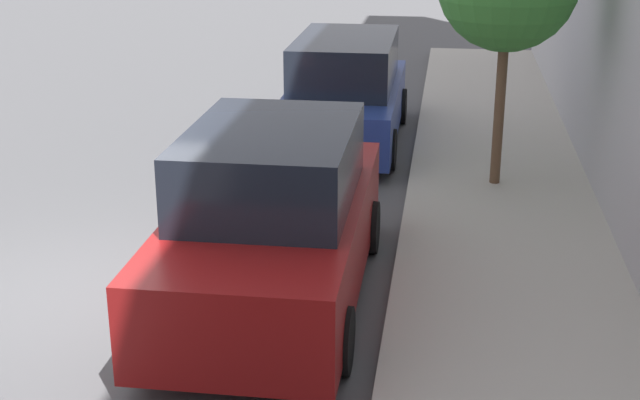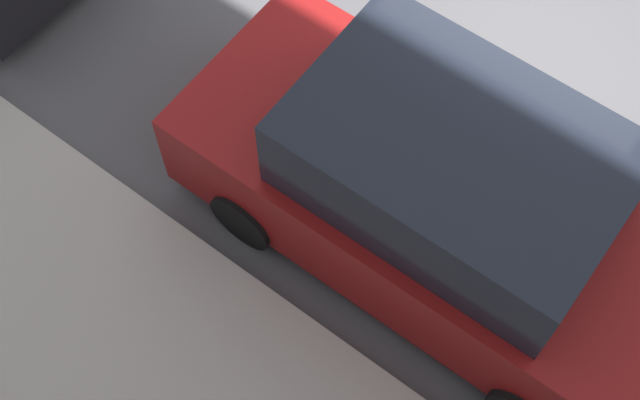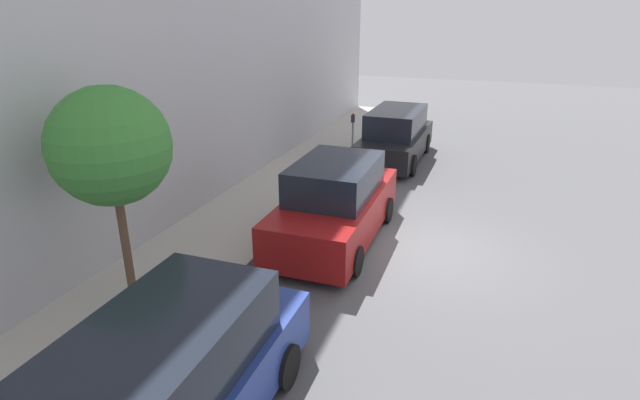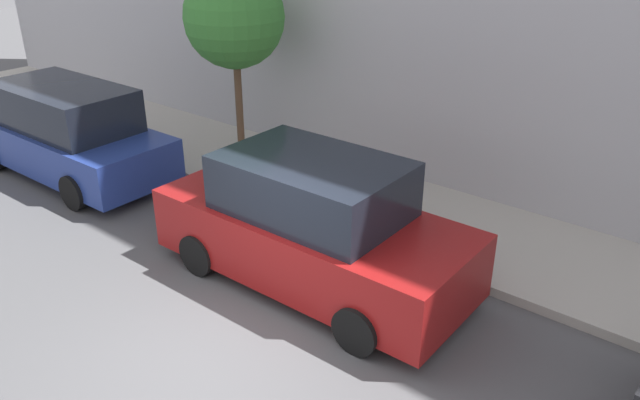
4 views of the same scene
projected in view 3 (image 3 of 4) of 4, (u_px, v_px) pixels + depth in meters
The scene contains 7 objects.
ground_plane at pixel (427, 250), 11.62m from camera, with size 60.00×60.00×0.00m, color #515154.
sidewalk at pixel (242, 219), 13.13m from camera, with size 2.72×32.00×0.15m.
parked_minivan_nearest at pixel (396, 136), 18.00m from camera, with size 2.02×4.92×1.90m.
parked_suv_second at pixel (335, 204), 11.79m from camera, with size 2.08×4.81×1.98m.
parked_minivan_third at pixel (167, 389), 6.09m from camera, with size 2.02×4.92×1.90m.
parking_meter_near at pixel (353, 128), 18.79m from camera, with size 0.11×0.15×1.42m.
street_tree at pixel (110, 147), 8.22m from camera, with size 2.01×2.01×3.99m.
Camera 3 is at (-1.18, 10.64, 5.29)m, focal length 28.00 mm.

